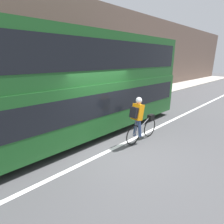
# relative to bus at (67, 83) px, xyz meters

# --- Properties ---
(ground_plane) EXTENTS (80.00, 80.00, 0.00)m
(ground_plane) POSITION_rel_bus_xyz_m (0.55, -2.15, -2.09)
(ground_plane) COLOR #424244
(road_center_line) EXTENTS (50.00, 0.14, 0.01)m
(road_center_line) POSITION_rel_bus_xyz_m (0.55, -1.88, -2.09)
(road_center_line) COLOR silver
(road_center_line) RESTS_ON ground_plane
(sidewalk_curb) EXTENTS (60.00, 2.58, 0.10)m
(sidewalk_curb) POSITION_rel_bus_xyz_m (0.55, 3.02, -2.04)
(sidewalk_curb) COLOR #A8A399
(sidewalk_curb) RESTS_ON ground_plane
(building_facade) EXTENTS (60.00, 0.30, 6.58)m
(building_facade) POSITION_rel_bus_xyz_m (0.55, 4.46, 1.20)
(building_facade) COLOR brown
(building_facade) RESTS_ON ground_plane
(bus) EXTENTS (10.75, 2.62, 3.80)m
(bus) POSITION_rel_bus_xyz_m (0.00, 0.00, 0.00)
(bus) COLOR black
(bus) RESTS_ON ground_plane
(cyclist_on_bike) EXTENTS (1.73, 0.32, 1.67)m
(cyclist_on_bike) POSITION_rel_bus_xyz_m (1.51, -2.15, -1.20)
(cyclist_on_bike) COLOR black
(cyclist_on_bike) RESTS_ON ground_plane
(street_sign_post) EXTENTS (0.36, 0.09, 2.56)m
(street_sign_post) POSITION_rel_bus_xyz_m (6.47, 2.88, -0.56)
(street_sign_post) COLOR #59595B
(street_sign_post) RESTS_ON sidewalk_curb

